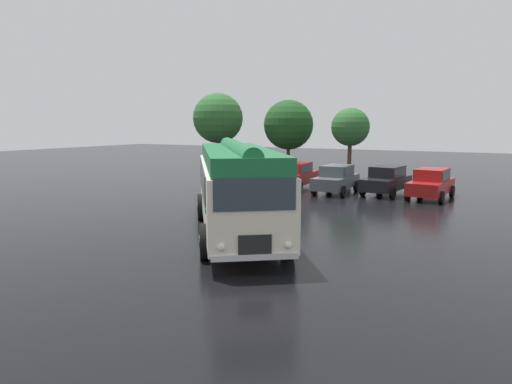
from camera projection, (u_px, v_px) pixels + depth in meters
name	position (u px, v px, depth m)	size (l,w,h in m)	color
ground_plane	(248.00, 238.00, 16.59)	(120.00, 120.00, 0.00)	black
vintage_bus	(237.00, 184.00, 16.92)	(7.93, 9.58, 3.49)	silver
car_near_left	(295.00, 175.00, 29.33)	(1.98, 4.21, 1.66)	maroon
car_mid_left	(336.00, 179.00, 27.43)	(1.98, 4.21, 1.66)	#4C5156
car_mid_right	(386.00, 180.00, 26.84)	(2.40, 4.40, 1.66)	black
car_far_right	(431.00, 183.00, 25.31)	(2.28, 4.35, 1.66)	maroon
tree_far_left	(219.00, 119.00, 38.41)	(4.22, 4.22, 6.72)	#4C3823
tree_left_of_centre	(288.00, 124.00, 36.99)	(4.02, 4.02, 6.06)	#4C3823
tree_centre	(351.00, 127.00, 33.57)	(2.81, 2.81, 5.31)	#4C3823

